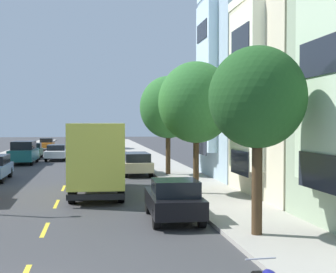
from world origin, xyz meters
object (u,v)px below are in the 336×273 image
object	(u,v)px
street_tree_second	(196,103)
parked_suv_silver	(116,142)
parked_hatchback_black	(174,199)
parked_hatchback_forest	(32,151)
parked_wagon_champagne	(136,163)
moving_white_sedan	(56,152)
street_tree_third	(168,107)
parked_hatchback_orange	(46,144)
street_tree_nearest	(257,98)
parked_suv_teal	(24,152)
delivery_box_truck	(98,155)

from	to	relation	value
street_tree_second	parked_suv_silver	xyz separation A→B (m)	(-1.91, 40.13, -3.46)
parked_hatchback_black	parked_suv_silver	distance (m)	45.65
parked_hatchback_forest	parked_hatchback_black	size ratio (longest dim) A/B	1.00
parked_hatchback_black	parked_suv_silver	bearing A→B (deg)	89.87
parked_wagon_champagne	moving_white_sedan	bearing A→B (deg)	114.35
parked_hatchback_forest	street_tree_second	bearing A→B (deg)	-67.40
street_tree_third	parked_hatchback_orange	world-z (taller)	street_tree_third
parked_hatchback_black	parked_hatchback_forest	bearing A→B (deg)	105.52
parked_hatchback_orange	moving_white_sedan	xyz separation A→B (m)	(2.51, -17.28, -0.01)
parked_suv_silver	parked_hatchback_orange	bearing A→B (deg)	177.77
parked_hatchback_forest	moving_white_sedan	distance (m)	3.38
street_tree_third	parked_hatchback_black	size ratio (longest dim) A/B	1.58
parked_hatchback_forest	parked_wagon_champagne	distance (m)	18.15
street_tree_nearest	parked_wagon_champagne	world-z (taller)	street_tree_nearest
street_tree_second	parked_hatchback_forest	xyz separation A→B (m)	(-10.63, 25.54, -3.69)
parked_wagon_champagne	parked_suv_silver	world-z (taller)	parked_suv_silver
street_tree_nearest	parked_hatchback_forest	bearing A→B (deg)	107.33
parked_suv_teal	parked_wagon_champagne	bearing A→B (deg)	-49.12
street_tree_nearest	parked_hatchback_forest	distance (m)	35.87
parked_hatchback_orange	parked_hatchback_black	distance (m)	46.80
parked_wagon_champagne	parked_hatchback_orange	bearing A→B (deg)	105.69
parked_hatchback_orange	moving_white_sedan	distance (m)	17.47
parked_hatchback_forest	moving_white_sedan	world-z (taller)	parked_hatchback_forest
street_tree_nearest	street_tree_second	size ratio (longest dim) A/B	0.90
street_tree_third	parked_suv_teal	distance (m)	15.61
street_tree_second	parked_suv_silver	distance (m)	40.32
street_tree_nearest	parked_wagon_champagne	bearing A→B (deg)	96.41
street_tree_second	moving_white_sedan	bearing A→B (deg)	109.47
parked_wagon_champagne	parked_hatchback_black	size ratio (longest dim) A/B	1.17
street_tree_nearest	street_tree_second	distance (m)	8.55
parked_suv_teal	parked_wagon_champagne	distance (m)	13.09
delivery_box_truck	moving_white_sedan	world-z (taller)	delivery_box_truck
delivery_box_truck	parked_suv_silver	size ratio (longest dim) A/B	1.59
street_tree_nearest	parked_suv_teal	size ratio (longest dim) A/B	1.17
street_tree_nearest	parked_suv_silver	distance (m)	48.82
parked_hatchback_black	street_tree_second	bearing A→B (deg)	69.98
street_tree_third	parked_hatchback_forest	xyz separation A→B (m)	(-10.63, 16.99, -3.73)
parked_hatchback_orange	parked_suv_silver	world-z (taller)	parked_suv_silver
street_tree_nearest	parked_hatchback_forest	xyz separation A→B (m)	(-10.63, 34.08, -3.46)
parked_hatchback_orange	parked_suv_silver	size ratio (longest dim) A/B	0.83
delivery_box_truck	parked_hatchback_orange	world-z (taller)	delivery_box_truck
parked_hatchback_orange	parked_hatchback_black	size ratio (longest dim) A/B	1.00
delivery_box_truck	parked_wagon_champagne	bearing A→B (deg)	73.11
parked_suv_silver	moving_white_sedan	bearing A→B (deg)	-110.38
street_tree_second	parked_suv_silver	size ratio (longest dim) A/B	1.29
street_tree_third	moving_white_sedan	distance (m)	17.19
street_tree_third	delivery_box_truck	xyz separation A→B (m)	(-4.61, -7.47, -2.54)
parked_suv_teal	street_tree_nearest	bearing A→B (deg)	-69.27
street_tree_third	parked_hatchback_orange	xyz separation A→B (m)	(-10.71, 31.93, -3.73)
delivery_box_truck	parked_suv_teal	xyz separation A→B (m)	(-5.99, 18.38, -0.96)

